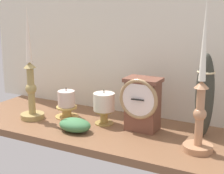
% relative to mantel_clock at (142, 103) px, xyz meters
% --- Properties ---
extents(ground_plane, '(1.00, 0.36, 0.02)m').
position_rel_mantel_clock_xyz_m(ground_plane, '(-0.14, -0.03, -0.10)').
color(ground_plane, brown).
extents(back_wall, '(1.20, 0.02, 0.65)m').
position_rel_mantel_clock_xyz_m(back_wall, '(-0.14, 0.16, 0.23)').
color(back_wall, silver).
rests_on(back_wall, ground_plane).
extents(mantel_clock, '(0.13, 0.09, 0.18)m').
position_rel_mantel_clock_xyz_m(mantel_clock, '(0.00, 0.00, 0.00)').
color(mantel_clock, brown).
rests_on(mantel_clock, ground_plane).
extents(candlestick_tall_left, '(0.08, 0.08, 0.42)m').
position_rel_mantel_clock_xyz_m(candlestick_tall_left, '(0.20, -0.07, 0.03)').
color(candlestick_tall_left, '#B07B57').
rests_on(candlestick_tall_left, ground_plane).
extents(candlestick_tall_center, '(0.08, 0.08, 0.39)m').
position_rel_mantel_clock_xyz_m(candlestick_tall_center, '(-0.39, -0.08, 0.03)').
color(candlestick_tall_center, '#9F884E').
rests_on(candlestick_tall_center, ground_plane).
extents(pillar_candle_front, '(0.07, 0.07, 0.12)m').
position_rel_mantel_clock_xyz_m(pillar_candle_front, '(-0.14, -0.00, -0.03)').
color(pillar_candle_front, '#A98B46').
rests_on(pillar_candle_front, ground_plane).
extents(pillar_candle_near_clock, '(0.08, 0.08, 0.11)m').
position_rel_mantel_clock_xyz_m(pillar_candle_near_clock, '(-0.29, -0.00, -0.04)').
color(pillar_candle_near_clock, tan).
rests_on(pillar_candle_near_clock, ground_plane).
extents(tall_ceramic_vase, '(0.06, 0.06, 0.26)m').
position_rel_mantel_clock_xyz_m(tall_ceramic_vase, '(0.19, 0.04, 0.04)').
color(tall_ceramic_vase, '#303028').
rests_on(tall_ceramic_vase, ground_plane).
extents(ivy_sprig, '(0.11, 0.08, 0.04)m').
position_rel_mantel_clock_xyz_m(ivy_sprig, '(-0.18, -0.11, -0.07)').
color(ivy_sprig, '#3E7546').
rests_on(ivy_sprig, ground_plane).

